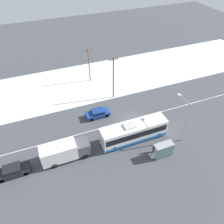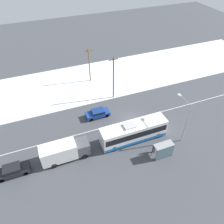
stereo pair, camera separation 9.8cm
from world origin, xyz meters
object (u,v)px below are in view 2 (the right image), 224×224
Objects in this scene: city_bus at (134,132)px; pedestrian_at_stop at (154,147)px; sedan_car at (98,113)px; utility_pole_roadside at (113,78)px; parked_car_near_truck at (13,170)px; utility_pole_snowlot at (89,65)px; bus_shelter at (164,149)px; box_truck at (64,151)px; streetlamp at (185,116)px.

pedestrian_at_stop is (1.81, -3.45, -0.63)m from city_bus.
utility_pole_roadside is (4.64, 4.21, 3.81)m from sedan_car.
utility_pole_snowlot is at bearing 48.35° from parked_car_near_truck.
utility_pole_snowlot is at bearing 97.92° from pedestrian_at_stop.
sedan_car is at bearing 116.88° from bus_shelter.
city_bus reaches higher than bus_shelter.
box_truck is 0.96× the size of streetlamp.
city_bus is 7.99m from streetlamp.
sedan_car is 13.51m from bus_shelter.
bus_shelter is at bearing -13.41° from parked_car_near_truck.
sedan_car is (-3.49, 7.27, -0.91)m from city_bus.
parked_car_near_truck is at bearing 169.69° from pedestrian_at_stop.
utility_pole_snowlot reaches higher than pedestrian_at_stop.
utility_pole_roadside reaches higher than city_bus.
utility_pole_snowlot reaches higher than streetlamp.
box_truck is 10.28m from sedan_car.
streetlamp is (5.20, 1.09, 3.63)m from pedestrian_at_stop.
parked_car_near_truck is (-14.56, -7.10, 0.05)m from sedan_car.
utility_pole_roadside is at bearing 30.51° from parked_car_near_truck.
bus_shelter is 0.38× the size of utility_pole_snowlot.
box_truck is at bearing -136.80° from utility_pole_roadside.
city_bus is 1.21× the size of utility_pole_roadside.
utility_pole_roadside is 1.16× the size of utility_pole_snowlot.
utility_pole_snowlot is at bearing 108.14° from utility_pole_roadside.
sedan_car is 0.96× the size of parked_car_near_truck.
bus_shelter is 16.56m from utility_pole_roadside.
streetlamp is at bearing -8.07° from box_truck.
sedan_car is (7.39, 7.09, -0.90)m from box_truck.
streetlamp is at bearing -67.03° from utility_pole_roadside.
utility_pole_roadside is at bearing 92.54° from pedestrian_at_stop.
city_bus reaches higher than box_truck.
utility_pole_roadside reaches higher than sedan_car.
utility_pole_snowlot is (9.57, 18.81, 2.31)m from box_truck.
parked_car_near_truck is at bearing -179.90° from box_truck.
pedestrian_at_stop reaches higher than parked_car_near_truck.
sedan_car is 1.46× the size of bus_shelter.
utility_pole_snowlot reaches higher than sedan_car.
box_truck reaches higher than parked_car_near_truck.
parked_car_near_truck is 0.57× the size of utility_pole_snowlot.
box_truck is 0.92× the size of utility_pole_snowlot.
city_bus is 3.67× the size of bus_shelter.
city_bus is 1.52× the size of box_truck.
bus_shelter is (6.10, -12.03, 0.91)m from sedan_car.
utility_pole_roadside is (-0.66, 14.93, 3.53)m from pedestrian_at_stop.
pedestrian_at_stop is (12.70, -3.63, -0.62)m from box_truck.
bus_shelter is at bearing 116.88° from sedan_car.
bus_shelter is at bearing -20.10° from box_truck.
streetlamp is 0.96× the size of utility_pole_snowlot.
utility_pole_snowlot reaches higher than city_bus.
box_truck is 1.65× the size of sedan_car.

